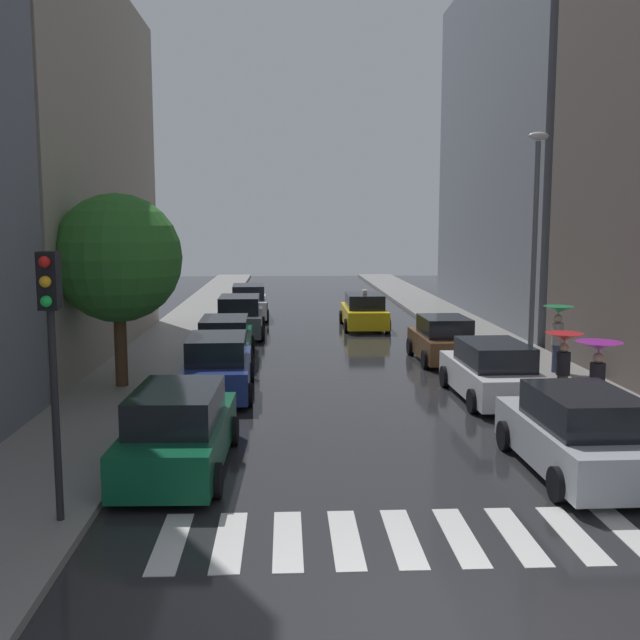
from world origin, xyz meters
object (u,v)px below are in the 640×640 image
object	(u,v)px
parked_car_right_third	(443,340)
taxi_midroad	(364,312)
parked_car_left_second	(218,367)
lamp_post_right	(534,241)
parked_car_left_fifth	(249,303)
pedestrian_foreground	(564,353)
street_tree_left	(118,259)
parked_car_left_third	(225,340)
parked_car_left_fourth	(240,317)
parked_car_right_nearest	(578,435)
pedestrian_near_tree	(598,362)
pedestrian_far_side	(558,325)
parked_car_right_second	(492,372)
traffic_light_left_corner	(51,327)
parked_car_left_nearest	(179,431)

from	to	relation	value
parked_car_right_third	taxi_midroad	size ratio (longest dim) A/B	0.86
parked_car_left_second	lamp_post_right	size ratio (longest dim) A/B	0.62
parked_car_left_fifth	pedestrian_foreground	xyz separation A→B (m)	(9.18, -19.03, 0.70)
pedestrian_foreground	street_tree_left	size ratio (longest dim) A/B	0.34
parked_car_left_third	taxi_midroad	distance (m)	9.83
pedestrian_foreground	parked_car_left_fourth	bearing A→B (deg)	141.47
parked_car_left_fifth	parked_car_right_nearest	distance (m)	25.17
parked_car_left_fourth	parked_car_right_third	bearing A→B (deg)	-130.77
pedestrian_near_tree	parked_car_right_nearest	bearing A→B (deg)	54.21
parked_car_right_nearest	lamp_post_right	size ratio (longest dim) A/B	0.62
parked_car_left_second	parked_car_left_fourth	bearing A→B (deg)	-1.41
parked_car_right_third	pedestrian_far_side	world-z (taller)	pedestrian_far_side
parked_car_right_nearest	parked_car_left_second	bearing A→B (deg)	46.55
parked_car_left_second	taxi_midroad	world-z (taller)	taxi_midroad
pedestrian_foreground	parked_car_left_third	bearing A→B (deg)	158.12
parked_car_right_second	street_tree_left	bearing A→B (deg)	80.15
street_tree_left	traffic_light_left_corner	bearing A→B (deg)	-83.24
pedestrian_far_side	street_tree_left	size ratio (longest dim) A/B	0.38
pedestrian_near_tree	street_tree_left	world-z (taller)	street_tree_left
taxi_midroad	street_tree_left	world-z (taller)	street_tree_left
parked_car_right_nearest	pedestrian_far_side	xyz separation A→B (m)	(2.94, 9.03, 0.87)
taxi_midroad	pedestrian_far_side	world-z (taller)	pedestrian_far_side
parked_car_left_fifth	traffic_light_left_corner	xyz separation A→B (m)	(-1.74, -26.20, 2.47)
parked_car_right_third	parked_car_left_second	bearing A→B (deg)	121.00
street_tree_left	parked_car_left_third	bearing A→B (deg)	60.47
parked_car_right_nearest	pedestrian_near_tree	bearing A→B (deg)	-29.31
parked_car_left_second	pedestrian_near_tree	size ratio (longest dim) A/B	2.37
taxi_midroad	pedestrian_foreground	bearing A→B (deg)	-166.51
traffic_light_left_corner	parked_car_left_fourth	bearing A→B (deg)	85.35
parked_car_left_fifth	pedestrian_near_tree	size ratio (longest dim) A/B	2.47
parked_car_right_nearest	parked_car_left_fourth	bearing A→B (deg)	22.17
taxi_midroad	pedestrian_near_tree	size ratio (longest dim) A/B	2.42
taxi_midroad	parked_car_left_third	bearing A→B (deg)	143.73
pedestrian_far_side	lamp_post_right	bearing A→B (deg)	131.45
pedestrian_near_tree	parked_car_left_fourth	bearing A→B (deg)	-65.05
parked_car_right_nearest	pedestrian_far_side	size ratio (longest dim) A/B	2.14
pedestrian_near_tree	taxi_midroad	bearing A→B (deg)	-84.96
parked_car_left_nearest	lamp_post_right	distance (m)	12.45
parked_car_left_second	pedestrian_far_side	world-z (taller)	pedestrian_far_side
traffic_light_left_corner	pedestrian_near_tree	bearing A→B (deg)	25.96
parked_car_left_nearest	pedestrian_foreground	size ratio (longest dim) A/B	2.57
parked_car_left_third	parked_car_right_third	world-z (taller)	parked_car_right_third
pedestrian_near_tree	lamp_post_right	bearing A→B (deg)	-96.53
street_tree_left	lamp_post_right	bearing A→B (deg)	0.34
parked_car_left_fourth	parked_car_right_second	bearing A→B (deg)	-148.11
parked_car_left_fourth	street_tree_left	world-z (taller)	street_tree_left
parked_car_left_fifth	parked_car_right_second	bearing A→B (deg)	-159.39
parked_car_left_second	pedestrian_foreground	xyz separation A→B (m)	(9.23, -2.06, 0.71)
parked_car_left_third	lamp_post_right	size ratio (longest dim) A/B	0.66
taxi_midroad	lamp_post_right	world-z (taller)	lamp_post_right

